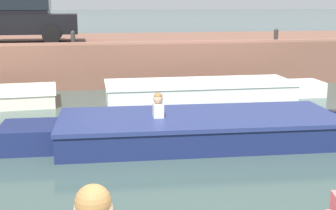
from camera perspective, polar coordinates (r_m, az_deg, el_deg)
name	(u,v)px	position (r m, az deg, el deg)	size (l,w,h in m)	color
ground_plane	(145,143)	(9.32, -2.86, -4.69)	(400.00, 400.00, 0.00)	#384C47
far_quay_wall	(115,57)	(18.06, -6.43, 5.87)	(60.00, 6.00, 1.43)	brown
far_wall_coping	(120,43)	(15.13, -5.82, 7.52)	(60.00, 0.24, 0.08)	#925F4C
boat_moored_central_white	(208,90)	(13.63, 4.93, 1.85)	(6.45, 1.83, 0.52)	white
motorboat_passing	(186,129)	(9.32, 2.15, -2.94)	(6.78, 2.33, 1.03)	navy
car_left_inner_black	(12,17)	(16.50, -18.48, 10.16)	(4.38, 1.95, 1.54)	black
mooring_bollard_mid	(73,37)	(15.21, -11.51, 8.12)	(0.15, 0.15, 0.45)	#2D2B28
mooring_bollard_east	(276,35)	(16.48, 13.03, 8.35)	(0.15, 0.15, 0.45)	#2D2B28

